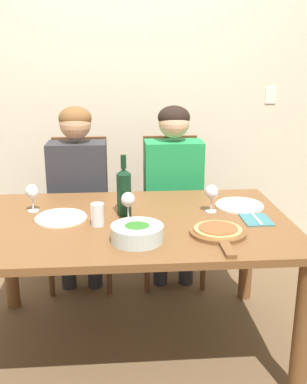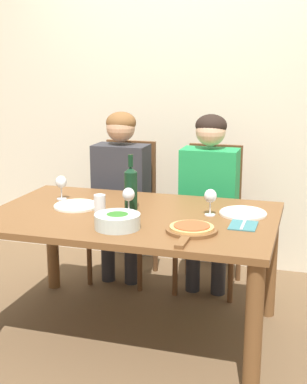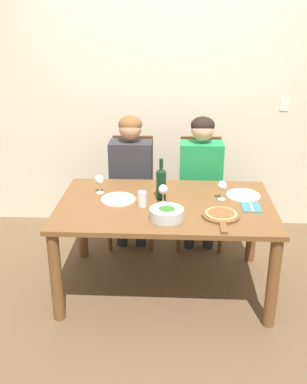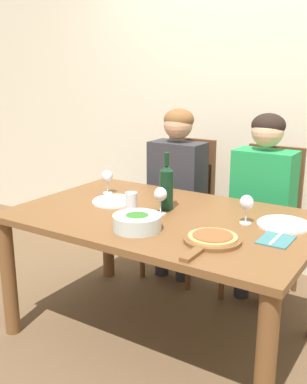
{
  "view_description": "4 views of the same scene",
  "coord_description": "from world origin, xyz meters",
  "px_view_note": "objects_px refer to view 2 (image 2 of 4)",
  "views": [
    {
      "loc": [
        -0.06,
        -2.15,
        1.53
      ],
      "look_at": [
        0.11,
        0.04,
        0.87
      ],
      "focal_mm": 42.0,
      "sensor_mm": 36.0,
      "label": 1
    },
    {
      "loc": [
        0.96,
        -2.75,
        1.57
      ],
      "look_at": [
        0.11,
        0.08,
        0.85
      ],
      "focal_mm": 50.0,
      "sensor_mm": 36.0,
      "label": 2
    },
    {
      "loc": [
        0.07,
        -3.11,
        2.06
      ],
      "look_at": [
        -0.1,
        0.12,
        0.77
      ],
      "focal_mm": 42.0,
      "sensor_mm": 36.0,
      "label": 3
    },
    {
      "loc": [
        1.2,
        -1.97,
        1.48
      ],
      "look_at": [
        -0.1,
        0.06,
        0.83
      ],
      "focal_mm": 42.0,
      "sensor_mm": 36.0,
      "label": 4
    }
  ],
  "objects_px": {
    "chair_left": "(127,206)",
    "person_woman": "(121,181)",
    "broccoli_bowl": "(117,221)",
    "dinner_plate_left": "(76,206)",
    "pizza_on_board": "(191,229)",
    "person_man": "(209,187)",
    "dinner_plate_right": "(243,213)",
    "wine_bottle": "(131,187)",
    "fork_on_napkin": "(243,225)",
    "chair_right": "(211,213)",
    "wine_glass_centre": "(128,196)",
    "water_tumbler": "(100,205)",
    "wine_glass_right": "(210,197)",
    "wine_glass_left": "(61,183)"
  },
  "relations": [
    {
      "from": "chair_left",
      "to": "person_woman",
      "type": "distance_m",
      "value": 0.25
    },
    {
      "from": "broccoli_bowl",
      "to": "dinner_plate_left",
      "type": "bearing_deg",
      "value": 140.23
    },
    {
      "from": "pizza_on_board",
      "to": "person_woman",
      "type": "bearing_deg",
      "value": 127.51
    },
    {
      "from": "person_man",
      "to": "dinner_plate_right",
      "type": "relative_size",
      "value": 4.62
    },
    {
      "from": "wine_bottle",
      "to": "fork_on_napkin",
      "type": "height_order",
      "value": "wine_bottle"
    },
    {
      "from": "chair_right",
      "to": "fork_on_napkin",
      "type": "bearing_deg",
      "value": -69.38
    },
    {
      "from": "broccoli_bowl",
      "to": "wine_glass_centre",
      "type": "height_order",
      "value": "wine_glass_centre"
    },
    {
      "from": "water_tumbler",
      "to": "person_woman",
      "type": "bearing_deg",
      "value": 101.81
    },
    {
      "from": "person_woman",
      "to": "fork_on_napkin",
      "type": "distance_m",
      "value": 1.23
    },
    {
      "from": "pizza_on_board",
      "to": "wine_glass_right",
      "type": "relative_size",
      "value": 2.68
    },
    {
      "from": "water_tumbler",
      "to": "wine_glass_left",
      "type": "bearing_deg",
      "value": 145.94
    },
    {
      "from": "wine_glass_right",
      "to": "fork_on_napkin",
      "type": "distance_m",
      "value": 0.27
    },
    {
      "from": "fork_on_napkin",
      "to": "wine_bottle",
      "type": "bearing_deg",
      "value": 168.27
    },
    {
      "from": "wine_glass_right",
      "to": "chair_left",
      "type": "bearing_deg",
      "value": 135.89
    },
    {
      "from": "wine_glass_centre",
      "to": "dinner_plate_left",
      "type": "bearing_deg",
      "value": 172.23
    },
    {
      "from": "chair_left",
      "to": "person_woman",
      "type": "height_order",
      "value": "person_woman"
    },
    {
      "from": "person_man",
      "to": "wine_glass_left",
      "type": "xyz_separation_m",
      "value": [
        -0.83,
        -0.54,
        0.09
      ]
    },
    {
      "from": "wine_bottle",
      "to": "broccoli_bowl",
      "type": "height_order",
      "value": "wine_bottle"
    },
    {
      "from": "wine_bottle",
      "to": "broccoli_bowl",
      "type": "distance_m",
      "value": 0.38
    },
    {
      "from": "wine_bottle",
      "to": "dinner_plate_left",
      "type": "distance_m",
      "value": 0.35
    },
    {
      "from": "chair_right",
      "to": "wine_glass_right",
      "type": "relative_size",
      "value": 6.63
    },
    {
      "from": "chair_left",
      "to": "water_tumbler",
      "type": "height_order",
      "value": "chair_left"
    },
    {
      "from": "person_man",
      "to": "pizza_on_board",
      "type": "distance_m",
      "value": 0.96
    },
    {
      "from": "wine_glass_left",
      "to": "person_man",
      "type": "bearing_deg",
      "value": 32.92
    },
    {
      "from": "chair_left",
      "to": "person_man",
      "type": "relative_size",
      "value": 0.81
    },
    {
      "from": "broccoli_bowl",
      "to": "wine_glass_centre",
      "type": "distance_m",
      "value": 0.28
    },
    {
      "from": "pizza_on_board",
      "to": "broccoli_bowl",
      "type": "bearing_deg",
      "value": -173.91
    },
    {
      "from": "pizza_on_board",
      "to": "wine_bottle",
      "type": "bearing_deg",
      "value": 143.33
    },
    {
      "from": "chair_left",
      "to": "water_tumbler",
      "type": "bearing_deg",
      "value": -79.71
    },
    {
      "from": "person_man",
      "to": "fork_on_napkin",
      "type": "bearing_deg",
      "value": -66.53
    },
    {
      "from": "person_woman",
      "to": "wine_glass_right",
      "type": "height_order",
      "value": "person_woman"
    },
    {
      "from": "chair_left",
      "to": "dinner_plate_left",
      "type": "distance_m",
      "value": 0.82
    },
    {
      "from": "wine_glass_left",
      "to": "water_tumbler",
      "type": "xyz_separation_m",
      "value": [
        0.36,
        -0.24,
        -0.05
      ]
    },
    {
      "from": "water_tumbler",
      "to": "wine_glass_centre",
      "type": "bearing_deg",
      "value": 19.59
    },
    {
      "from": "dinner_plate_right",
      "to": "wine_glass_left",
      "type": "bearing_deg",
      "value": 179.34
    },
    {
      "from": "dinner_plate_right",
      "to": "pizza_on_board",
      "type": "relative_size",
      "value": 0.66
    },
    {
      "from": "wine_glass_left",
      "to": "wine_glass_centre",
      "type": "distance_m",
      "value": 0.54
    },
    {
      "from": "chair_right",
      "to": "person_woman",
      "type": "relative_size",
      "value": 0.81
    },
    {
      "from": "chair_left",
      "to": "fork_on_napkin",
      "type": "height_order",
      "value": "chair_left"
    },
    {
      "from": "dinner_plate_right",
      "to": "broccoli_bowl",
      "type": "bearing_deg",
      "value": -143.09
    },
    {
      "from": "water_tumbler",
      "to": "person_man",
      "type": "bearing_deg",
      "value": 58.77
    },
    {
      "from": "chair_left",
      "to": "fork_on_napkin",
      "type": "distance_m",
      "value": 1.33
    },
    {
      "from": "dinner_plate_right",
      "to": "wine_glass_centre",
      "type": "height_order",
      "value": "wine_glass_centre"
    },
    {
      "from": "chair_right",
      "to": "dinner_plate_left",
      "type": "distance_m",
      "value": 1.06
    },
    {
      "from": "chair_right",
      "to": "fork_on_napkin",
      "type": "height_order",
      "value": "chair_right"
    },
    {
      "from": "dinner_plate_left",
      "to": "wine_glass_left",
      "type": "distance_m",
      "value": 0.24
    },
    {
      "from": "person_man",
      "to": "fork_on_napkin",
      "type": "distance_m",
      "value": 0.84
    },
    {
      "from": "chair_left",
      "to": "dinner_plate_left",
      "type": "height_order",
      "value": "chair_left"
    },
    {
      "from": "wine_bottle",
      "to": "chair_left",
      "type": "bearing_deg",
      "value": 111.65
    },
    {
      "from": "dinner_plate_right",
      "to": "dinner_plate_left",
      "type": "bearing_deg",
      "value": -172.5
    }
  ]
}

